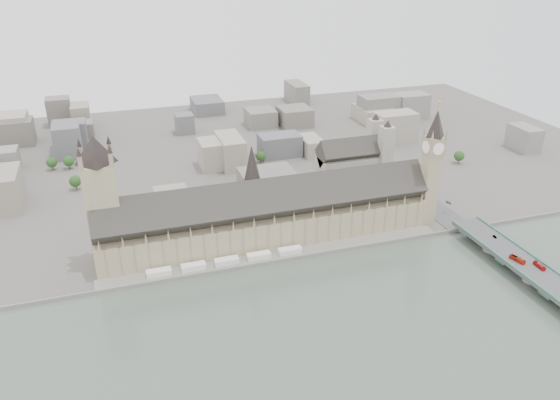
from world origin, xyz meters
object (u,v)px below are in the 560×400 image
object	(u,v)px
palace_of_westminster	(267,216)
red_bus_north	(517,259)
westminster_bridge	(525,270)
car_silver	(495,237)
elizabeth_tower	(432,160)
car_approach	(449,203)
red_bus_south	(539,266)
victoria_tower	(101,195)
westminster_abbey	(354,164)

from	to	relation	value
palace_of_westminster	red_bus_north	xyz separation A→B (m)	(158.03, -102.35, -10.76)
westminster_bridge	car_silver	xyz separation A→B (m)	(3.60, 39.67, 5.79)
elizabeth_tower	westminster_bridge	world-z (taller)	elizabeth_tower
palace_of_westminster	elizabeth_tower	size ratio (longest dim) A/B	2.47
westminster_bridge	car_silver	world-z (taller)	car_silver
red_bus_north	car_approach	xyz separation A→B (m)	(8.79, 99.10, -0.87)
car_silver	car_approach	world-z (taller)	car_approach
palace_of_westminster	red_bus_south	world-z (taller)	palace_of_westminster
elizabeth_tower	westminster_bridge	size ratio (longest dim) A/B	0.33
victoria_tower	red_bus_south	bearing A→B (deg)	-22.61
victoria_tower	westminster_abbey	xyz separation A→B (m)	(232.92, 69.00, -30.12)
palace_of_westminster	red_bus_north	bearing A→B (deg)	-32.93
elizabeth_tower	westminster_abbey	xyz separation A→B (m)	(-27.08, 87.00, -33.01)
elizabeth_tower	red_bus_north	distance (m)	103.67
red_bus_north	car_approach	world-z (taller)	red_bus_north
westminster_abbey	car_silver	distance (m)	153.59
palace_of_westminster	victoria_tower	bearing A→B (deg)	177.04
car_approach	elizabeth_tower	bearing A→B (deg)	176.51
westminster_bridge	westminster_abbey	world-z (taller)	westminster_abbey
red_bus_south	car_approach	bearing A→B (deg)	93.06
palace_of_westminster	car_silver	world-z (taller)	palace_of_westminster
westminster_abbey	car_approach	distance (m)	97.42
palace_of_westminster	car_silver	size ratio (longest dim) A/B	65.37
westminster_bridge	car_approach	xyz separation A→B (m)	(4.82, 103.95, 5.94)
red_bus_south	palace_of_westminster	bearing A→B (deg)	148.54
red_bus_south	car_silver	distance (m)	46.65
westminster_abbey	palace_of_westminster	bearing A→B (deg)	-145.83
palace_of_westminster	car_approach	world-z (taller)	palace_of_westminster
westminster_bridge	red_bus_north	xyz separation A→B (m)	(-3.97, 4.85, 6.82)
palace_of_westminster	elizabeth_tower	world-z (taller)	elizabeth_tower
westminster_abbey	car_silver	xyz separation A→B (m)	(54.67, -142.83, -14.16)
elizabeth_tower	car_silver	size ratio (longest dim) A/B	26.52
westminster_bridge	red_bus_north	distance (m)	9.26
westminster_bridge	car_approach	bearing A→B (deg)	87.34
victoria_tower	palace_of_westminster	bearing A→B (deg)	-2.96
car_approach	car_silver	bearing A→B (deg)	-110.92
palace_of_westminster	westminster_bridge	distance (m)	195.05
victoria_tower	red_bus_south	world-z (taller)	victoria_tower
westminster_bridge	westminster_abbey	bearing A→B (deg)	105.64
red_bus_south	car_approach	size ratio (longest dim) A/B	1.90
westminster_abbey	red_bus_south	xyz separation A→B (m)	(56.27, -189.44, -13.34)
elizabeth_tower	red_bus_north	xyz separation A→B (m)	(20.03, -90.65, -46.14)
palace_of_westminster	car_approach	size ratio (longest dim) A/B	46.98
palace_of_westminster	red_bus_south	bearing A→B (deg)	-34.32
westminster_abbey	car_approach	size ratio (longest dim) A/B	12.05
elizabeth_tower	victoria_tower	bearing A→B (deg)	176.04
red_bus_north	victoria_tower	bearing A→B (deg)	144.30
elizabeth_tower	car_approach	size ratio (longest dim) A/B	19.06
red_bus_north	car_silver	bearing A→B (deg)	63.26
westminster_bridge	car_approach	distance (m)	104.23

